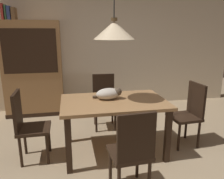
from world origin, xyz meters
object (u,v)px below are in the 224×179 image
chair_far_back (104,99)px  chair_right_side (189,111)px  chair_left_side (27,123)px  cat_sleeping (109,94)px  chair_near_front (132,150)px  pendant_lamp (114,30)px  dining_table (114,108)px  hutch_bookcase (34,71)px  book_green_slim (6,13)px  book_blue_wide (10,13)px  book_brown_thick (14,14)px  book_red_tall (3,12)px

chair_far_back → chair_right_side: same height
chair_left_side → cat_sleeping: (1.08, 0.08, 0.32)m
chair_near_front → pendant_lamp: (-0.01, 0.88, 1.15)m
dining_table → chair_far_back: (0.00, 0.88, -0.14)m
chair_left_side → hutch_bookcase: 1.81m
book_green_slim → book_blue_wide: book_green_slim is taller
dining_table → book_brown_thick: 2.67m
book_brown_thick → cat_sleeping: bearing=-48.9°
chair_far_back → pendant_lamp: (-0.00, -0.88, 1.15)m
pendant_lamp → book_green_slim: 2.43m
book_blue_wide → hutch_bookcase: bearing=-0.3°
cat_sleeping → book_brown_thick: book_brown_thick is taller
cat_sleeping → hutch_bookcase: bearing=125.9°
pendant_lamp → book_green_slim: pendant_lamp is taller
chair_far_back → book_green_slim: (-1.65, 0.88, 1.47)m
chair_near_front → chair_far_back: bearing=90.1°
dining_table → chair_left_side: 1.14m
pendant_lamp → hutch_bookcase: size_ratio=0.70×
book_red_tall → chair_far_back: bearing=-27.5°
dining_table → book_blue_wide: (-1.59, 1.76, 1.32)m
dining_table → book_brown_thick: size_ratio=5.83×
chair_far_back → pendant_lamp: 1.45m
chair_near_front → chair_right_side: same height
dining_table → chair_right_side: bearing=0.3°
book_brown_thick → chair_near_front: bearing=-60.0°
chair_left_side → book_green_slim: 2.35m
book_blue_wide → book_brown_thick: bearing=0.0°
chair_left_side → chair_near_front: same height
hutch_bookcase → book_brown_thick: book_brown_thick is taller
chair_right_side → book_green_slim: book_green_slim is taller
chair_left_side → chair_far_back: bearing=37.8°
book_red_tall → book_brown_thick: (0.18, 0.00, -0.03)m
hutch_bookcase → pendant_lamp: bearing=-54.3°
chair_right_side → book_red_tall: size_ratio=3.32×
hutch_bookcase → book_blue_wide: size_ratio=7.71×
chair_near_front → cat_sleeping: bearing=93.4°
chair_right_side → chair_left_side: bearing=-179.8°
chair_right_side → cat_sleeping: chair_right_side is taller
cat_sleeping → chair_left_side: bearing=-175.6°
book_blue_wide → cat_sleeping: bearing=-47.5°
dining_table → pendant_lamp: (0.00, 0.00, 1.01)m
cat_sleeping → book_blue_wide: size_ratio=1.64×
chair_right_side → book_red_tall: book_red_tall is taller
pendant_lamp → book_blue_wide: 2.39m
chair_right_side → hutch_bookcase: hutch_bookcase is taller
dining_table → pendant_lamp: size_ratio=1.08×
hutch_bookcase → book_green_slim: bearing=179.8°
hutch_bookcase → book_red_tall: size_ratio=6.61×
cat_sleeping → book_blue_wide: book_blue_wide is taller
chair_right_side → book_blue_wide: book_blue_wide is taller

